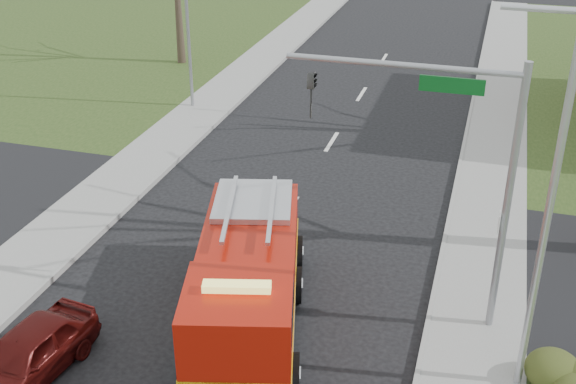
# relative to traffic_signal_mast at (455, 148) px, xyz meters

# --- Properties ---
(ground) EXTENTS (120.00, 120.00, 0.00)m
(ground) POSITION_rel_traffic_signal_mast_xyz_m (-5.21, -1.50, -4.71)
(ground) COLOR black
(ground) RESTS_ON ground
(sidewalk_right) EXTENTS (2.40, 80.00, 0.15)m
(sidewalk_right) POSITION_rel_traffic_signal_mast_xyz_m (0.99, -1.50, -4.63)
(sidewalk_right) COLOR gray
(sidewalk_right) RESTS_ON ground
(sidewalk_left) EXTENTS (2.40, 80.00, 0.15)m
(sidewalk_left) POSITION_rel_traffic_signal_mast_xyz_m (-11.41, -1.50, -4.63)
(sidewalk_left) COLOR gray
(sidewalk_left) RESTS_ON ground
(traffic_signal_mast) EXTENTS (5.29, 0.18, 6.80)m
(traffic_signal_mast) POSITION_rel_traffic_signal_mast_xyz_m (0.00, 0.00, 0.00)
(traffic_signal_mast) COLOR gray
(traffic_signal_mast) RESTS_ON ground
(streetlight_pole) EXTENTS (1.48, 0.16, 8.40)m
(streetlight_pole) POSITION_rel_traffic_signal_mast_xyz_m (1.93, -2.00, -0.16)
(streetlight_pole) COLOR #B7BABF
(streetlight_pole) RESTS_ON ground
(utility_pole_far) EXTENTS (0.14, 0.14, 7.00)m
(utility_pole_far) POSITION_rel_traffic_signal_mast_xyz_m (-12.01, 12.50, -1.21)
(utility_pole_far) COLOR gray
(utility_pole_far) RESTS_ON ground
(fire_engine) EXTENTS (4.06, 7.25, 2.77)m
(fire_engine) POSITION_rel_traffic_signal_mast_xyz_m (-4.42, -1.67, -3.45)
(fire_engine) COLOR #9A1307
(fire_engine) RESTS_ON ground
(parked_car_maroon) EXTENTS (1.98, 3.87, 1.26)m
(parked_car_maroon) POSITION_rel_traffic_signal_mast_xyz_m (-8.53, -4.77, -4.08)
(parked_car_maroon) COLOR #410C0A
(parked_car_maroon) RESTS_ON ground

